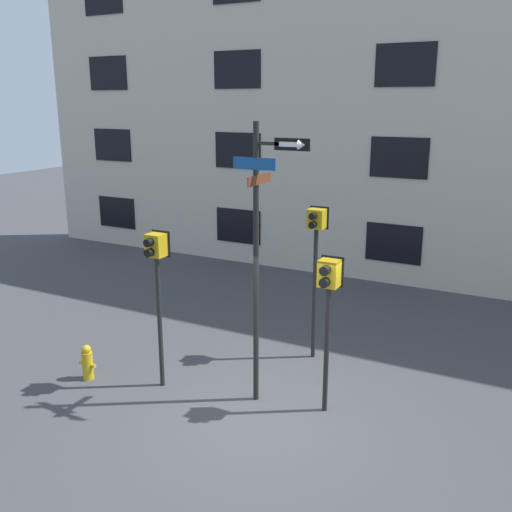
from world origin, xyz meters
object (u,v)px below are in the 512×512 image
street_sign_pole (260,246)px  pedestrian_signal_right (328,293)px  fire_hydrant (87,363)px  pedestrian_signal_left (157,268)px  pedestrian_signal_across (316,243)px

street_sign_pole → pedestrian_signal_right: 1.28m
street_sign_pole → pedestrian_signal_right: bearing=10.1°
pedestrian_signal_right → fire_hydrant: (-4.18, -0.94, -1.70)m
pedestrian_signal_left → pedestrian_signal_right: (2.84, 0.53, -0.14)m
street_sign_pole → pedestrian_signal_right: street_sign_pole is taller
street_sign_pole → pedestrian_signal_across: (0.16, 1.98, -0.38)m
street_sign_pole → pedestrian_signal_right: size_ratio=1.78×
street_sign_pole → fire_hydrant: bearing=-166.3°
pedestrian_signal_right → pedestrian_signal_across: 2.03m
street_sign_pole → fire_hydrant: 3.96m
pedestrian_signal_across → fire_hydrant: bearing=-140.0°
pedestrian_signal_left → fire_hydrant: size_ratio=4.25×
pedestrian_signal_right → fire_hydrant: 4.61m
street_sign_pole → pedestrian_signal_across: bearing=85.5°
pedestrian_signal_left → fire_hydrant: bearing=-162.7°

